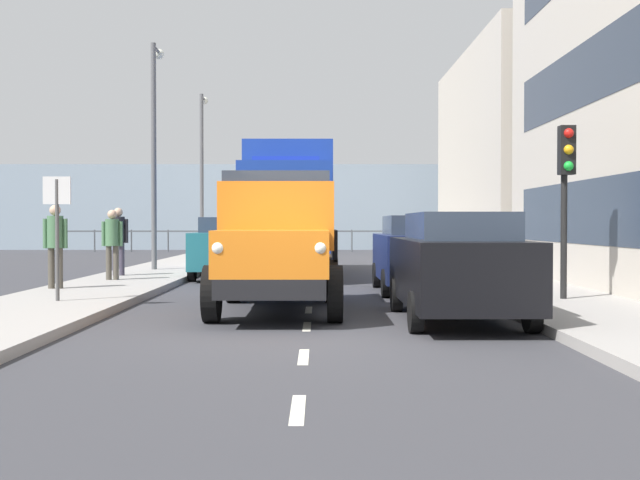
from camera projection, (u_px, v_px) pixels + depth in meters
ground_plane at (312, 280)px, 22.14m from camera, size 80.00×80.00×0.00m
sidewalk_left at (481, 277)px, 22.15m from camera, size 2.63×45.03×0.15m
sidewalk_right at (142, 277)px, 22.13m from camera, size 2.63×45.03×0.15m
road_centreline_markings at (312, 283)px, 20.96m from camera, size 0.12×40.19×0.01m
building_far_block at (573, 158)px, 32.32m from camera, size 8.82×13.38×8.35m
sea_horizon at (315, 207)px, 47.60m from camera, size 80.00×0.80×5.00m
seawall_railing at (315, 235)px, 44.03m from camera, size 28.08×0.08×1.20m
truck_vintage_orange at (277, 245)px, 13.96m from camera, size 2.17×5.64×2.43m
lorry_cargo_blue at (290, 206)px, 24.04m from camera, size 2.58×8.20×3.87m
car_black_kerbside_near at (457, 265)px, 12.81m from camera, size 1.83×4.53×1.72m
car_navy_kerbside_1 at (416, 253)px, 18.18m from camera, size 1.76×4.34×1.72m
car_teal_oppositeside_0 at (228, 247)px, 22.82m from camera, size 1.81×4.05×1.72m
car_white_oppositeside_1 at (245, 242)px, 28.24m from camera, size 1.93×3.93×1.72m
pedestrian_couple_a at (55, 239)px, 17.41m from camera, size 0.53×0.34×1.80m
pedestrian_with_bag at (112, 239)px, 20.09m from camera, size 0.53×0.34×1.74m
pedestrian_strolling at (118, 235)px, 21.77m from camera, size 0.53×0.34×1.82m
traffic_light_near at (566, 174)px, 14.93m from camera, size 0.28×0.41×3.20m
lamp_post_promenade at (155, 136)px, 24.76m from camera, size 0.32×1.14×6.89m
lamp_post_far at (202, 161)px, 34.68m from camera, size 0.32×1.14×6.93m
street_sign at (57, 216)px, 14.64m from camera, size 0.50×0.07×2.25m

